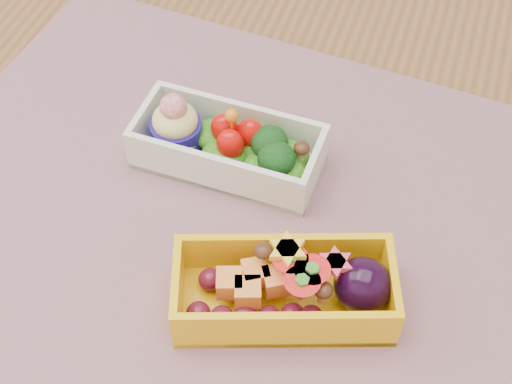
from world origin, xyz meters
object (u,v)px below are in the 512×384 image
(table, at_px, (264,320))
(bento_yellow, at_px, (289,289))
(bento_white, at_px, (227,146))
(placemat, at_px, (245,225))

(table, xyz_separation_m, bento_yellow, (0.03, -0.04, 0.12))
(bento_white, xyz_separation_m, bento_yellow, (0.09, -0.11, 0.00))
(bento_white, bearing_deg, placemat, -56.69)
(table, bearing_deg, placemat, 136.73)
(placemat, bearing_deg, bento_white, 121.45)
(placemat, bearing_deg, table, -43.27)
(placemat, xyz_separation_m, bento_yellow, (0.05, -0.06, 0.02))
(placemat, xyz_separation_m, bento_white, (-0.03, 0.06, 0.02))
(placemat, distance_m, bento_white, 0.07)
(placemat, distance_m, bento_yellow, 0.08)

